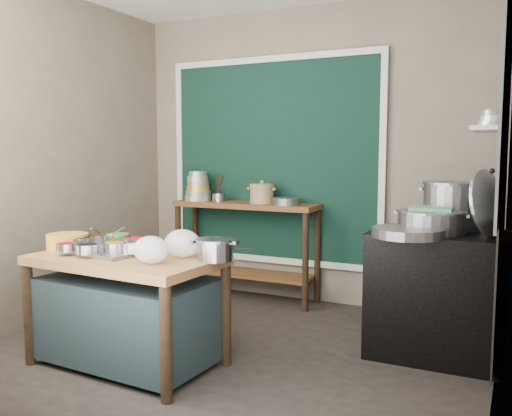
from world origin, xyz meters
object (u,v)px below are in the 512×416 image
at_px(yellow_basin, 67,241).
at_px(utensil_cup, 219,197).
at_px(condiment_tray, 108,250).
at_px(saucepan, 215,250).
at_px(stove_block, 437,296).
at_px(back_counter, 246,251).
at_px(prep_table, 127,311).
at_px(steamer, 431,222).
at_px(ceramic_crock, 262,195).
at_px(stock_pot, 452,206).

distance_m(yellow_basin, utensil_cup, 1.84).
xyz_separation_m(condiment_tray, saucepan, (0.81, 0.09, 0.06)).
bearing_deg(stove_block, back_counter, 158.98).
xyz_separation_m(yellow_basin, utensil_cup, (0.20, 1.82, 0.19)).
distance_m(prep_table, yellow_basin, 0.69).
height_order(back_counter, steamer, steamer).
xyz_separation_m(prep_table, condiment_tray, (-0.20, 0.05, 0.39)).
bearing_deg(utensil_cup, back_counter, 4.15).
relative_size(prep_table, ceramic_crock, 5.08).
height_order(saucepan, utensil_cup, utensil_cup).
xyz_separation_m(saucepan, utensil_cup, (-0.95, 1.70, 0.17)).
distance_m(back_counter, steamer, 2.07).
xyz_separation_m(prep_table, yellow_basin, (-0.54, 0.02, 0.43)).
distance_m(utensil_cup, steamer, 2.27).
xyz_separation_m(prep_table, stock_pot, (1.91, 1.33, 0.68)).
height_order(prep_table, utensil_cup, utensil_cup).
bearing_deg(stove_block, stock_pot, 74.44).
height_order(stove_block, ceramic_crock, ceramic_crock).
bearing_deg(yellow_basin, prep_table, -1.77).
bearing_deg(stove_block, yellow_basin, -155.13).
bearing_deg(saucepan, steamer, 19.17).
relative_size(condiment_tray, yellow_basin, 1.98).
bearing_deg(saucepan, stove_block, 19.69).
xyz_separation_m(utensil_cup, steamer, (2.14, -0.77, -0.03)).
bearing_deg(yellow_basin, condiment_tray, 4.91).
xyz_separation_m(back_counter, stock_pot, (1.96, -0.53, 0.58)).
height_order(back_counter, yellow_basin, back_counter).
bearing_deg(yellow_basin, ceramic_crock, 69.93).
relative_size(condiment_tray, ceramic_crock, 2.31).
relative_size(stove_block, steamer, 1.85).
distance_m(back_counter, utensil_cup, 0.59).
relative_size(saucepan, stock_pot, 0.57).
distance_m(stock_pot, steamer, 0.30).
height_order(yellow_basin, stock_pot, stock_pot).
height_order(saucepan, stock_pot, stock_pot).
height_order(back_counter, stock_pot, stock_pot).
height_order(condiment_tray, utensil_cup, utensil_cup).
bearing_deg(condiment_tray, utensil_cup, 94.53).
xyz_separation_m(condiment_tray, yellow_basin, (-0.34, -0.03, 0.04)).
bearing_deg(stock_pot, utensil_cup, 167.30).
bearing_deg(ceramic_crock, steamer, -24.94).
bearing_deg(condiment_tray, yellow_basin, -175.09).
distance_m(saucepan, stock_pot, 1.78).
bearing_deg(back_counter, utensil_cup, -175.85).
relative_size(back_counter, stove_block, 1.61).
relative_size(condiment_tray, stock_pot, 1.29).
relative_size(ceramic_crock, stock_pot, 0.56).
bearing_deg(steamer, condiment_tray, -152.95).
relative_size(utensil_cup, stock_pot, 0.31).
relative_size(stove_block, condiment_tray, 1.58).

